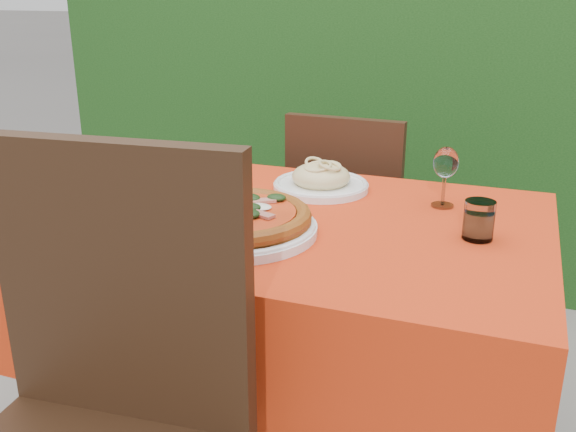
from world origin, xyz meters
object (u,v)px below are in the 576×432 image
(pizza_plate, at_px, (235,220))
(fork, at_px, (147,210))
(chair_far, at_px, (350,219))
(pasta_plate, at_px, (321,180))
(water_glass, at_px, (479,222))
(chair_near, at_px, (97,416))
(wine_glass, at_px, (446,165))
(steel_ramekin, at_px, (169,169))

(pizza_plate, bearing_deg, fork, 166.55)
(chair_far, relative_size, pasta_plate, 3.34)
(water_glass, distance_m, fork, 0.81)
(water_glass, bearing_deg, pasta_plate, 152.03)
(chair_near, bearing_deg, fork, 108.78)
(pasta_plate, height_order, wine_glass, wine_glass)
(chair_far, height_order, fork, chair_far)
(pasta_plate, relative_size, steel_ramekin, 3.27)
(pizza_plate, height_order, water_glass, water_glass)
(water_glass, relative_size, wine_glass, 0.57)
(steel_ramekin, bearing_deg, pasta_plate, 0.73)
(chair_near, height_order, fork, chair_near)
(chair_far, distance_m, fork, 0.87)
(pasta_plate, bearing_deg, chair_far, 93.32)
(chair_far, xyz_separation_m, wine_glass, (0.37, -0.47, 0.35))
(water_glass, distance_m, steel_ramekin, 0.95)
(chair_far, xyz_separation_m, water_glass, (0.47, -0.68, 0.28))
(fork, bearing_deg, steel_ramekin, 96.53)
(pizza_plate, height_order, fork, pizza_plate)
(chair_far, relative_size, fork, 4.15)
(pizza_plate, bearing_deg, wine_glass, 40.59)
(steel_ramekin, bearing_deg, chair_far, 44.41)
(chair_near, relative_size, water_glass, 11.66)
(water_glass, bearing_deg, pizza_plate, -163.42)
(chair_far, distance_m, wine_glass, 0.69)
(water_glass, height_order, wine_glass, wine_glass)
(pasta_plate, bearing_deg, water_glass, -27.97)
(pizza_plate, distance_m, pasta_plate, 0.40)
(chair_far, relative_size, water_glass, 9.85)
(fork, relative_size, steel_ramekin, 2.63)
(pasta_plate, distance_m, steel_ramekin, 0.48)
(chair_near, height_order, pasta_plate, chair_near)
(pizza_plate, height_order, pasta_plate, pasta_plate)
(water_glass, bearing_deg, chair_far, 124.75)
(chair_far, bearing_deg, pasta_plate, 95.67)
(steel_ramekin, bearing_deg, water_glass, -13.93)
(chair_near, relative_size, chair_far, 1.18)
(chair_far, relative_size, wine_glass, 5.61)
(pizza_plate, xyz_separation_m, water_glass, (0.53, 0.16, 0.01))
(steel_ramekin, bearing_deg, wine_glass, -1.67)
(chair_near, xyz_separation_m, steel_ramekin, (-0.37, 0.90, 0.16))
(wine_glass, bearing_deg, steel_ramekin, 178.33)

